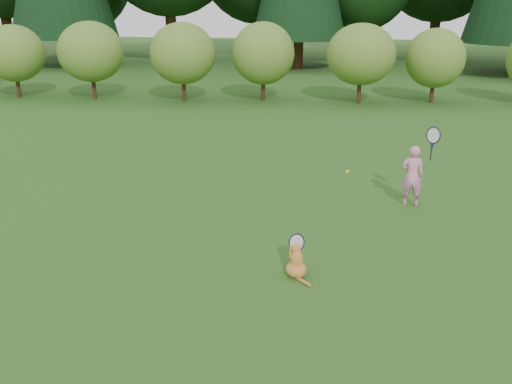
# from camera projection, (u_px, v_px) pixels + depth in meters

# --- Properties ---
(ground) EXTENTS (100.00, 100.00, 0.00)m
(ground) POSITION_uv_depth(u_px,v_px,m) (231.00, 260.00, 7.58)
(ground) COLOR #1D4A15
(ground) RESTS_ON ground
(shrub_row) EXTENTS (28.00, 3.00, 2.80)m
(shrub_row) POSITION_uv_depth(u_px,v_px,m) (309.00, 60.00, 19.31)
(shrub_row) COLOR #557223
(shrub_row) RESTS_ON ground
(child) EXTENTS (0.57, 0.36, 1.54)m
(child) POSITION_uv_depth(u_px,v_px,m) (413.00, 174.00, 9.47)
(child) COLOR pink
(child) RESTS_ON ground
(cat) EXTENTS (0.40, 0.59, 0.60)m
(cat) POSITION_uv_depth(u_px,v_px,m) (296.00, 259.00, 7.07)
(cat) COLOR #CB6927
(cat) RESTS_ON ground
(tennis_ball) EXTENTS (0.06, 0.06, 0.06)m
(tennis_ball) POSITION_uv_depth(u_px,v_px,m) (347.00, 172.00, 8.61)
(tennis_ball) COLOR #D0E71B
(tennis_ball) RESTS_ON ground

